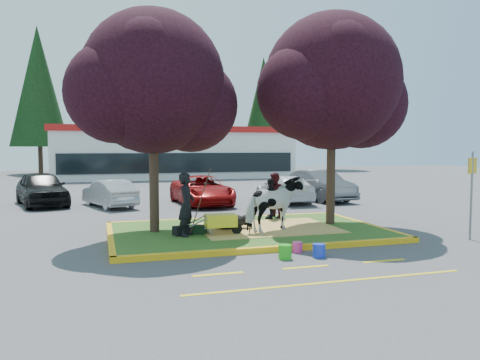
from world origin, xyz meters
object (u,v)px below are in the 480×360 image
object	(u,v)px
bucket_green	(285,252)
bucket_pink	(297,247)
car_black	(42,188)
calf	(229,221)
wheelbarrow	(221,221)
cow	(275,204)
sign_post	(472,185)
bucket_blue	(319,251)
car_silver	(109,193)
handler	(187,205)

from	to	relation	value
bucket_green	bucket_pink	size ratio (longest dim) A/B	1.26
bucket_pink	car_black	distance (m)	14.28
calf	wheelbarrow	world-z (taller)	wheelbarrow
cow	sign_post	distance (m)	5.63
bucket_blue	car_silver	size ratio (longest dim) A/B	0.09
sign_post	bucket_pink	world-z (taller)	sign_post
wheelbarrow	bucket_green	distance (m)	2.80
bucket_green	bucket_blue	xyz separation A→B (m)	(0.84, -0.09, -0.01)
wheelbarrow	bucket_green	xyz separation A→B (m)	(0.90, -2.62, -0.39)
handler	bucket_blue	size ratio (longest dim) A/B	5.44
bucket_green	bucket_pink	bearing A→B (deg)	44.07
wheelbarrow	bucket_blue	distance (m)	3.25
cow	sign_post	bearing A→B (deg)	-134.41
cow	wheelbarrow	xyz separation A→B (m)	(-1.67, -0.03, -0.41)
bucket_blue	cow	bearing A→B (deg)	91.70
handler	wheelbarrow	distance (m)	1.09
calf	cow	bearing A→B (deg)	-50.62
sign_post	bucket_blue	world-z (taller)	sign_post
bucket_green	car_black	world-z (taller)	car_black
car_silver	sign_post	bearing A→B (deg)	112.23
bucket_pink	car_black	size ratio (longest dim) A/B	0.06
calf	car_silver	world-z (taller)	car_silver
handler	bucket_green	xyz separation A→B (m)	(1.87, -2.74, -0.87)
sign_post	car_silver	bearing A→B (deg)	120.47
cow	wheelbarrow	bearing A→B (deg)	67.75
wheelbarrow	sign_post	size ratio (longest dim) A/B	0.62
car_black	car_silver	world-z (taller)	car_black
cow	bucket_green	distance (m)	2.87
sign_post	car_black	world-z (taller)	sign_post
calf	handler	world-z (taller)	handler
cow	bucket_blue	world-z (taller)	cow
calf	car_black	world-z (taller)	car_black
bucket_green	car_silver	size ratio (longest dim) A/B	0.09
car_black	car_silver	bearing A→B (deg)	-41.51
calf	bucket_green	size ratio (longest dim) A/B	3.19
handler	wheelbarrow	size ratio (longest dim) A/B	1.13
bucket_green	car_silver	xyz separation A→B (m)	(-3.80, 11.33, 0.44)
calf	bucket_green	distance (m)	3.53
bucket_pink	car_black	xyz separation A→B (m)	(-7.31, 12.25, 0.65)
bucket_pink	car_black	bearing A→B (deg)	120.85
handler	bucket_blue	distance (m)	4.02
cow	car_silver	world-z (taller)	cow
bucket_blue	handler	bearing A→B (deg)	133.72
calf	bucket_blue	distance (m)	3.81
calf	wheelbarrow	size ratio (longest dim) A/B	0.68
handler	bucket_green	distance (m)	3.43
cow	bucket_green	xyz separation A→B (m)	(-0.76, -2.65, -0.80)
sign_post	wheelbarrow	bearing A→B (deg)	151.93
cow	handler	size ratio (longest dim) A/B	1.09
car_silver	bucket_pink	bearing A→B (deg)	91.73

